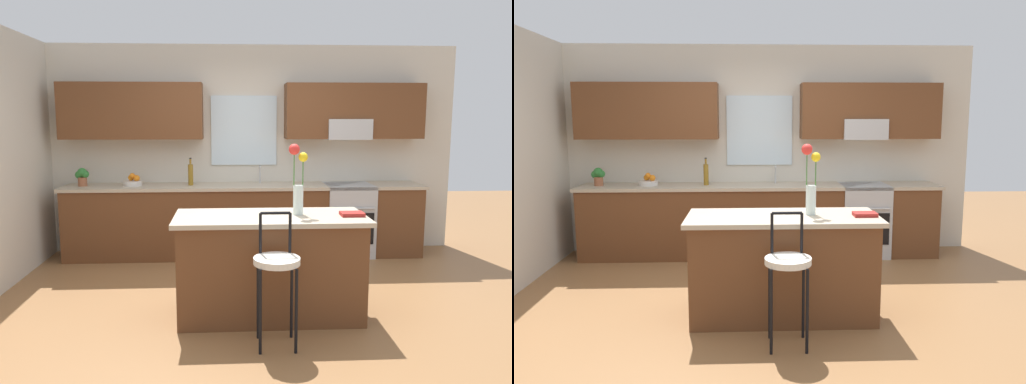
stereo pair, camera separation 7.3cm
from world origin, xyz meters
The scene contains 12 objects.
ground_plane centered at (0.00, 0.00, 0.00)m, with size 14.00×14.00×0.00m, color olive.
back_wall_assembly centered at (0.03, 1.98, 1.51)m, with size 5.60×0.50×2.70m.
counter_run centered at (0.00, 1.70, 0.47)m, with size 4.56×0.64×0.92m.
sink_faucet centered at (0.20, 1.84, 1.06)m, with size 0.02×0.13×0.23m.
oven_range centered at (1.34, 1.68, 0.46)m, with size 0.60×0.64×0.92m.
kitchen_island centered at (0.16, -0.29, 0.46)m, with size 1.68×0.74×0.92m.
bar_stool_near centered at (0.16, -0.87, 0.64)m, with size 0.36×0.36×1.04m.
flower_vase centered at (0.40, -0.26, 1.22)m, with size 0.17×0.10×0.62m.
cookbook centered at (0.87, -0.35, 0.94)m, with size 0.20×0.15×0.03m, color maroon.
fruit_bowl_oranges centered at (-1.41, 1.70, 0.97)m, with size 0.24×0.24×0.16m.
bottle_olive_oil centered at (-0.69, 1.70, 1.06)m, with size 0.06×0.06×0.35m.
potted_plant_small centered at (-2.03, 1.70, 1.05)m, with size 0.18×0.12×0.23m.
Camera 2 is at (-0.13, -4.47, 1.76)m, focal length 34.24 mm.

